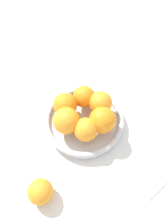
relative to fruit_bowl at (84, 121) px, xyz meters
name	(u,v)px	position (x,y,z in m)	size (l,w,h in m)	color
ground_plane	(84,124)	(0.00, 0.00, -0.02)	(4.00, 4.00, 0.00)	silver
fruit_bowl	(84,121)	(0.00, 0.00, 0.00)	(0.25, 0.25, 0.04)	silver
orange_pile	(84,113)	(0.00, 0.00, 0.06)	(0.19, 0.19, 0.08)	orange
stray_orange	(40,192)	(-0.07, 0.24, 0.01)	(0.07, 0.07, 0.07)	orange
napkin_folded	(148,169)	(-0.24, -0.02, -0.02)	(0.12, 0.12, 0.01)	silver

